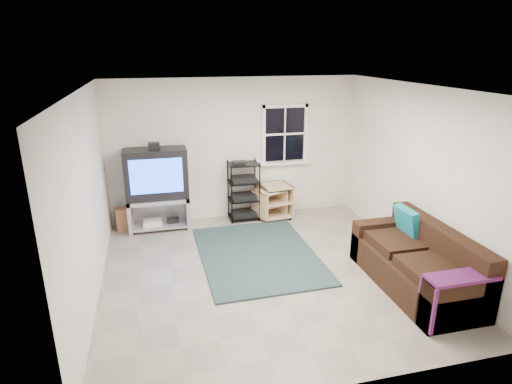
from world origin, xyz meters
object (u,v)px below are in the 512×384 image
object	(u,v)px
av_rack	(244,194)
sofa	(418,265)
tv_unit	(157,182)
side_table_left	(274,200)
side_table_right	(268,201)

from	to	relation	value
av_rack	sofa	size ratio (longest dim) A/B	0.56
tv_unit	side_table_left	bearing A→B (deg)	0.99
side_table_right	av_rack	bearing A→B (deg)	176.64
sofa	side_table_left	bearing A→B (deg)	111.91
av_rack	side_table_right	world-z (taller)	av_rack
tv_unit	av_rack	size ratio (longest dim) A/B	1.39
tv_unit	sofa	distance (m)	4.41
av_rack	sofa	world-z (taller)	av_rack
side_table_left	sofa	bearing A→B (deg)	-68.09
side_table_right	sofa	size ratio (longest dim) A/B	0.32
tv_unit	side_table_right	distance (m)	2.09
side_table_left	sofa	world-z (taller)	sofa
side_table_left	av_rack	bearing A→B (deg)	177.45
tv_unit	av_rack	xyz separation A→B (m)	(1.56, 0.06, -0.37)
tv_unit	av_rack	world-z (taller)	tv_unit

